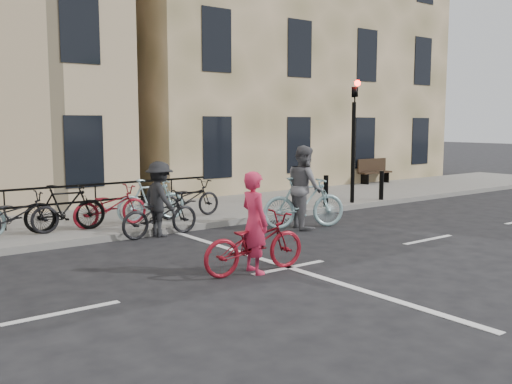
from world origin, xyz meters
TOP-DOWN VIEW (x-y plane):
  - ground at (0.00, 0.00)m, footprint 120.00×120.00m
  - building_east at (9.00, 13.00)m, footprint 14.00×10.00m
  - traffic_light at (6.20, 4.34)m, footprint 0.18×0.30m
  - bollard_east at (5.00, 4.25)m, footprint 0.14×0.14m
  - bollard_west at (7.40, 4.25)m, footprint 0.14×0.14m
  - bench at (11.00, 7.73)m, footprint 1.60×0.41m
  - parked_bikes at (-3.30, 5.04)m, footprint 10.40×1.23m
  - cyclist_pink at (-0.68, 0.11)m, footprint 2.00×0.82m
  - cyclist_grey at (2.77, 2.70)m, footprint 2.16×1.27m
  - cyclist_dark at (-0.49, 3.90)m, footprint 1.94×1.13m

SIDE VIEW (x-z plane):
  - ground at x=0.00m, z-range 0.00..0.00m
  - bollard_east at x=5.00m, z-range 0.15..1.05m
  - bollard_west at x=7.40m, z-range 0.15..1.05m
  - cyclist_pink at x=-0.68m, z-range -0.27..1.47m
  - parked_bikes at x=-3.30m, z-range 0.12..1.17m
  - cyclist_dark at x=-0.49m, z-range -0.18..1.51m
  - bench at x=11.00m, z-range 0.19..1.16m
  - cyclist_grey at x=2.77m, z-range -0.19..1.82m
  - traffic_light at x=6.20m, z-range 0.50..4.40m
  - building_east at x=9.00m, z-range 0.15..12.15m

